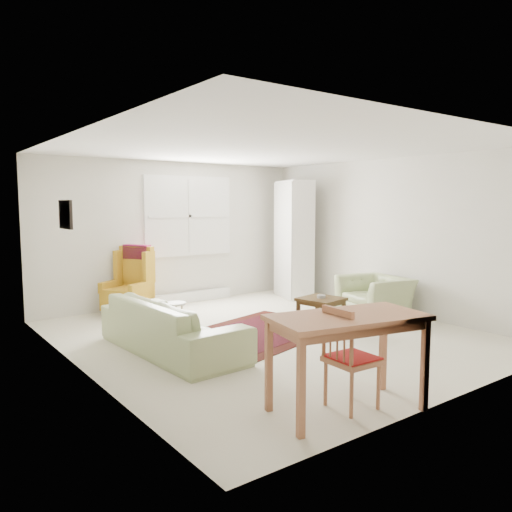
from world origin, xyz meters
TOP-DOWN VIEW (x-y plane):
  - room at (0.02, 0.21)m, footprint 5.04×5.54m
  - rug at (-0.13, 0.15)m, footprint 2.78×2.15m
  - sofa at (-1.41, 0.10)m, footprint 0.97×2.23m
  - armchair at (1.97, -0.16)m, footprint 1.00×1.10m
  - wingback_chair at (-1.05, 2.35)m, footprint 0.91×0.89m
  - coffee_table at (0.80, -0.17)m, footprint 0.64×0.64m
  - stool at (-0.88, 1.02)m, footprint 0.32×0.32m
  - cabinet at (2.08, 1.89)m, footprint 0.70×0.97m
  - desk at (-1.01, -2.35)m, footprint 1.43×0.92m
  - desk_chair at (-0.92, -2.33)m, footprint 0.41×0.41m

SIDE VIEW (x-z plane):
  - rug at x=-0.13m, z-range 0.00..0.02m
  - stool at x=-0.88m, z-range 0.00..0.39m
  - coffee_table at x=0.80m, z-range 0.00..0.45m
  - armchair at x=1.97m, z-range 0.00..0.77m
  - desk at x=-1.01m, z-range 0.00..0.84m
  - sofa at x=-1.41m, z-range 0.00..0.88m
  - desk_chair at x=-0.92m, z-range 0.00..0.90m
  - wingback_chair at x=-1.05m, z-range 0.00..1.11m
  - cabinet at x=2.08m, z-range 0.00..2.19m
  - room at x=0.02m, z-range 0.00..2.51m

